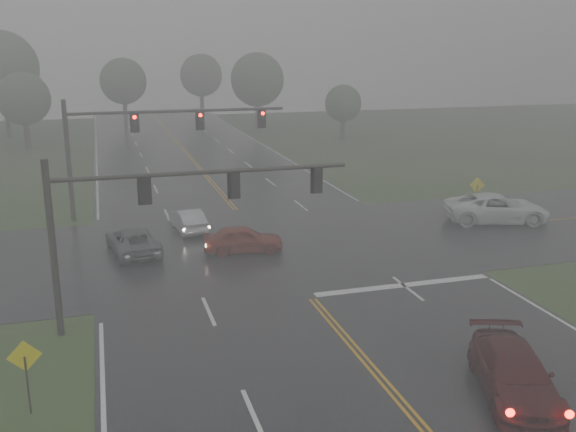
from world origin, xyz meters
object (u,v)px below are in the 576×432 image
object	(u,v)px
sedan_silver	(188,231)
signal_gantry_far	(138,134)
sedan_red	(244,252)
pickup_white	(496,222)
signal_gantry_near	(148,208)
sedan_maroon	(512,395)
car_grey	(134,254)

from	to	relation	value
sedan_silver	signal_gantry_far	size ratio (longest dim) A/B	0.29
sedan_red	signal_gantry_far	xyz separation A→B (m)	(-4.53, 9.19, 5.25)
sedan_silver	pickup_white	xyz separation A→B (m)	(18.47, -3.42, 0.00)
pickup_white	signal_gantry_far	size ratio (longest dim) A/B	0.46
signal_gantry_near	sedan_maroon	bearing A→B (deg)	-39.88
signal_gantry_far	sedan_red	bearing A→B (deg)	-63.76
sedan_maroon	sedan_red	size ratio (longest dim) A/B	1.22
sedan_red	pickup_white	world-z (taller)	pickup_white
sedan_maroon	signal_gantry_near	world-z (taller)	signal_gantry_near
sedan_silver	signal_gantry_near	distance (m)	13.76
sedan_red	signal_gantry_near	bearing A→B (deg)	153.71
signal_gantry_near	sedan_silver	bearing A→B (deg)	76.35
sedan_red	pickup_white	xyz separation A→B (m)	(16.23, 1.41, 0.00)
sedan_maroon	car_grey	xyz separation A→B (m)	(-10.54, 17.74, 0.00)
sedan_silver	car_grey	bearing A→B (deg)	38.86
car_grey	sedan_red	bearing A→B (deg)	157.58
sedan_silver	car_grey	xyz separation A→B (m)	(-3.34, -3.40, 0.00)
pickup_white	signal_gantry_far	distance (m)	22.79
sedan_red	signal_gantry_near	xyz separation A→B (m)	(-5.29, -7.74, 4.70)
signal_gantry_near	signal_gantry_far	distance (m)	16.96
sedan_silver	sedan_maroon	bearing A→B (deg)	102.17
car_grey	pickup_white	world-z (taller)	pickup_white
car_grey	signal_gantry_near	distance (m)	10.31
sedan_maroon	pickup_white	world-z (taller)	pickup_white
sedan_silver	pickup_white	distance (m)	18.79
sedan_maroon	pickup_white	size ratio (longest dim) A/B	0.81
sedan_red	car_grey	bearing A→B (deg)	83.69
sedan_maroon	car_grey	bearing A→B (deg)	140.11
car_grey	signal_gantry_near	size ratio (longest dim) A/B	0.43
sedan_red	pickup_white	bearing A→B (deg)	-76.99
sedan_silver	car_grey	distance (m)	4.77
sedan_silver	signal_gantry_far	xyz separation A→B (m)	(-2.29, 4.36, 5.25)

